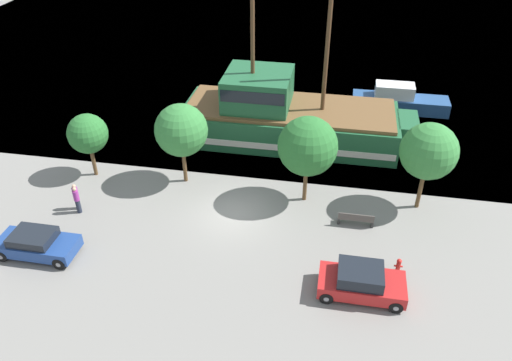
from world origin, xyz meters
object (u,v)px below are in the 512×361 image
(moored_boat_dockside, at_px, (399,101))
(fire_hydrant, at_px, (399,265))
(pirate_ship, at_px, (286,117))
(parked_car_curb_mid, at_px, (37,244))
(pedestrian_walking_near, at_px, (76,197))
(bench_promenade_east, at_px, (356,219))
(pedestrian_walking_far, at_px, (77,200))
(parked_car_curb_front, at_px, (361,282))

(moored_boat_dockside, height_order, fire_hydrant, moored_boat_dockside)
(moored_boat_dockside, bearing_deg, pirate_ship, -143.12)
(parked_car_curb_mid, distance_m, pedestrian_walking_near, 4.04)
(moored_boat_dockside, height_order, bench_promenade_east, moored_boat_dockside)
(fire_hydrant, height_order, pedestrian_walking_far, pedestrian_walking_far)
(moored_boat_dockside, relative_size, bench_promenade_east, 3.77)
(parked_car_curb_front, bearing_deg, parked_car_curb_mid, -179.42)
(parked_car_curb_mid, height_order, pedestrian_walking_far, pedestrian_walking_far)
(parked_car_curb_front, distance_m, pedestrian_walking_far, 16.50)
(moored_boat_dockside, height_order, pedestrian_walking_near, moored_boat_dockside)
(pirate_ship, relative_size, parked_car_curb_mid, 3.97)
(pirate_ship, xyz_separation_m, moored_boat_dockside, (8.33, 6.25, -0.92))
(moored_boat_dockside, bearing_deg, fire_hydrant, -92.95)
(pirate_ship, distance_m, parked_car_curb_front, 15.48)
(parked_car_curb_mid, relative_size, pedestrian_walking_far, 2.36)
(pirate_ship, xyz_separation_m, parked_car_curb_mid, (-11.05, -14.61, -1.03))
(pedestrian_walking_near, bearing_deg, parked_car_curb_mid, -92.78)
(parked_car_curb_mid, bearing_deg, fire_hydrant, 6.35)
(parked_car_curb_mid, distance_m, bench_promenade_east, 17.10)
(parked_car_curb_mid, xyz_separation_m, pedestrian_walking_near, (0.20, 4.03, 0.16))
(fire_hydrant, height_order, bench_promenade_east, bench_promenade_east)
(pirate_ship, bearing_deg, parked_car_curb_mid, -127.10)
(pedestrian_walking_far, bearing_deg, fire_hydrant, -5.24)
(pedestrian_walking_near, height_order, pedestrian_walking_far, pedestrian_walking_far)
(parked_car_curb_mid, height_order, fire_hydrant, parked_car_curb_mid)
(parked_car_curb_front, xyz_separation_m, parked_car_curb_mid, (-16.54, -0.17, -0.06))
(parked_car_curb_mid, height_order, pedestrian_walking_near, pedestrian_walking_near)
(moored_boat_dockside, height_order, parked_car_curb_mid, moored_boat_dockside)
(parked_car_curb_front, distance_m, fire_hydrant, 2.68)
(fire_hydrant, bearing_deg, bench_promenade_east, 123.31)
(pirate_ship, height_order, moored_boat_dockside, pirate_ship)
(parked_car_curb_front, xyz_separation_m, fire_hydrant, (1.87, 1.88, -0.34))
(parked_car_curb_mid, bearing_deg, pedestrian_walking_far, 83.62)
(fire_hydrant, xyz_separation_m, pedestrian_walking_near, (-18.21, 1.98, 0.44))
(pirate_ship, height_order, parked_car_curb_mid, pirate_ship)
(pirate_ship, xyz_separation_m, pedestrian_walking_near, (-10.85, -10.57, -0.87))
(parked_car_curb_mid, bearing_deg, pedestrian_walking_near, 87.22)
(pirate_ship, distance_m, moored_boat_dockside, 10.45)
(parked_car_curb_front, bearing_deg, bench_promenade_east, 93.16)
(moored_boat_dockside, distance_m, pedestrian_walking_far, 25.57)
(fire_hydrant, bearing_deg, pirate_ship, 120.37)
(pirate_ship, relative_size, parked_car_curb_front, 4.03)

